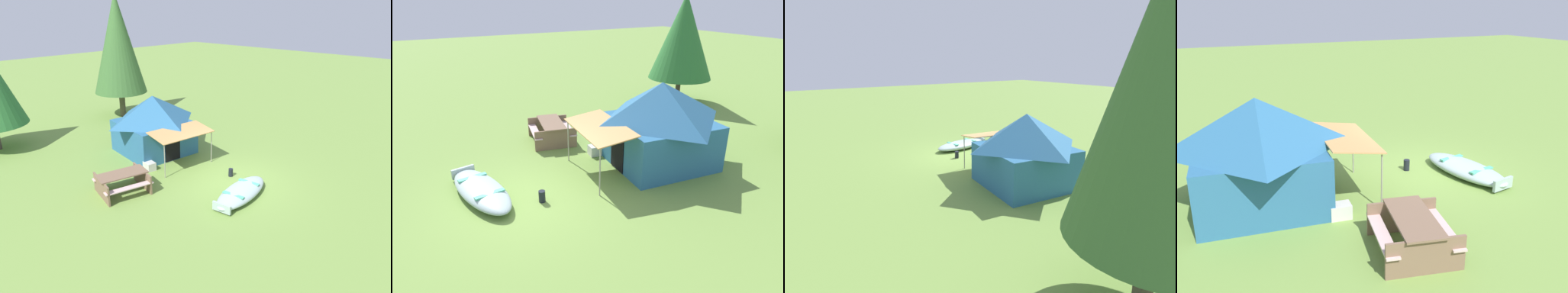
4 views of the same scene
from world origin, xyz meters
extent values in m
plane|color=olive|center=(0.00, 0.00, 0.00)|extent=(80.00, 80.00, 0.00)
ellipsoid|color=#A0B7B5|center=(-0.72, -0.98, 0.19)|extent=(2.94, 1.42, 0.39)
ellipsoid|color=#38403F|center=(-0.72, -0.98, 0.22)|extent=(2.70, 1.26, 0.14)
cube|color=#4FB796|center=(-0.16, -0.90, 0.35)|extent=(0.25, 0.80, 0.04)
cube|color=#4FB796|center=(-1.28, -1.05, 0.35)|extent=(0.25, 0.80, 0.04)
cube|color=#A0B7B5|center=(-2.01, -1.16, 0.21)|extent=(0.17, 0.67, 0.29)
cube|color=#2A638E|center=(-0.04, 4.46, 0.72)|extent=(3.17, 3.20, 1.43)
pyramid|color=#2A638E|center=(-0.04, 4.46, 2.01)|extent=(3.42, 3.46, 1.15)
cube|color=black|center=(-0.22, 3.03, 0.60)|extent=(0.76, 0.13, 1.14)
cube|color=tan|center=(-0.30, 2.42, 1.48)|extent=(2.68, 1.55, 0.18)
cylinder|color=gray|center=(0.81, 1.75, 0.68)|extent=(0.04, 0.04, 1.36)
cylinder|color=gray|center=(-1.54, 2.06, 0.68)|extent=(0.04, 0.04, 1.36)
cube|color=brown|center=(-3.34, 2.30, 0.72)|extent=(1.87, 1.15, 0.04)
cube|color=beige|center=(-3.48, 1.71, 0.44)|extent=(1.75, 0.66, 0.04)
cube|color=beige|center=(-3.20, 2.89, 0.44)|extent=(1.75, 0.66, 0.04)
cube|color=brown|center=(-4.08, 2.48, 0.35)|extent=(0.40, 1.44, 0.70)
cube|color=brown|center=(-2.59, 2.12, 0.35)|extent=(0.40, 1.44, 0.70)
cube|color=silver|center=(-1.48, 3.06, 0.17)|extent=(0.42, 0.53, 0.33)
cylinder|color=black|center=(0.32, 0.31, 0.16)|extent=(0.21, 0.21, 0.31)
cylinder|color=#4D4634|center=(2.30, 10.13, 0.74)|extent=(0.34, 0.34, 1.48)
cone|color=#3B6830|center=(2.30, 10.13, 4.23)|extent=(3.02, 3.02, 5.49)
camera|label=1|loc=(-9.66, -7.28, 6.20)|focal=32.57mm
camera|label=2|loc=(7.77, -2.70, 4.97)|focal=32.77mm
camera|label=3|loc=(7.45, 12.45, 4.40)|focal=29.53mm
camera|label=4|loc=(-9.39, 6.08, 4.57)|focal=38.77mm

